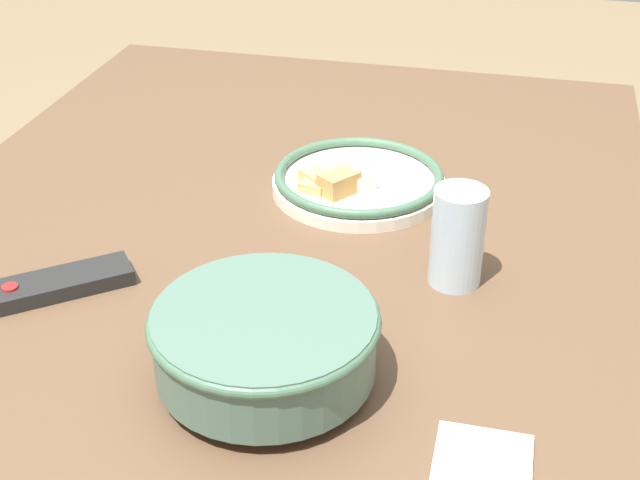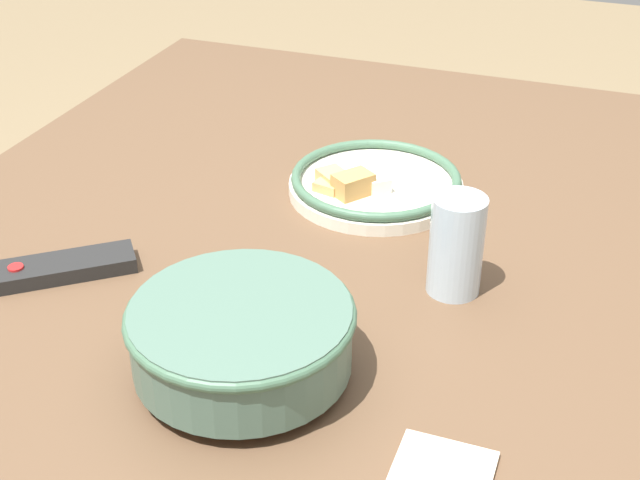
# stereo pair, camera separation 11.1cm
# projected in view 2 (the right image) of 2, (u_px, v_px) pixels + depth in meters

# --- Properties ---
(dining_table) EXTENTS (1.46, 1.03, 0.73)m
(dining_table) POSITION_uv_depth(u_px,v_px,m) (270.00, 290.00, 1.23)
(dining_table) COLOR brown
(dining_table) RESTS_ON ground_plane
(noodle_bowl) EXTENTS (0.24, 0.24, 0.09)m
(noodle_bowl) POSITION_uv_depth(u_px,v_px,m) (242.00, 336.00, 0.93)
(noodle_bowl) COLOR #4C6B5B
(noodle_bowl) RESTS_ON dining_table
(food_plate) EXTENTS (0.26, 0.26, 0.05)m
(food_plate) POSITION_uv_depth(u_px,v_px,m) (374.00, 183.00, 1.31)
(food_plate) COLOR silver
(food_plate) RESTS_ON dining_table
(tv_remote) EXTENTS (0.15, 0.17, 0.02)m
(tv_remote) POSITION_uv_depth(u_px,v_px,m) (66.00, 267.00, 1.12)
(tv_remote) COLOR black
(tv_remote) RESTS_ON dining_table
(drinking_glass) EXTENTS (0.07, 0.07, 0.13)m
(drinking_glass) POSITION_uv_depth(u_px,v_px,m) (456.00, 245.00, 1.07)
(drinking_glass) COLOR silver
(drinking_glass) RESTS_ON dining_table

